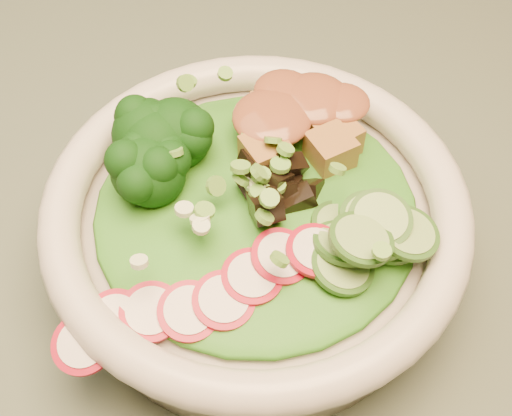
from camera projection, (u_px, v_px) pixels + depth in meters
name	position (u px, v px, depth m)	size (l,w,h in m)	color
dining_table	(92.00, 386.00, 0.51)	(1.20, 0.80, 0.75)	black
salad_bowl	(256.00, 227.00, 0.41)	(0.24, 0.24, 0.07)	beige
lettuce_bed	(256.00, 207.00, 0.40)	(0.18, 0.18, 0.02)	#236715
broccoli_florets	(161.00, 167.00, 0.40)	(0.07, 0.06, 0.04)	black
radish_slices	(220.00, 293.00, 0.36)	(0.10, 0.04, 0.02)	maroon
cucumber_slices	(358.00, 228.00, 0.38)	(0.06, 0.06, 0.03)	#98C970
mushroom_heap	(263.00, 179.00, 0.39)	(0.06, 0.06, 0.04)	black
tofu_cubes	(291.00, 126.00, 0.42)	(0.08, 0.05, 0.03)	olive
peanut_sauce	(292.00, 112.00, 0.41)	(0.06, 0.05, 0.01)	brown
scallion_garnish	(256.00, 184.00, 0.38)	(0.17, 0.17, 0.02)	#63A138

